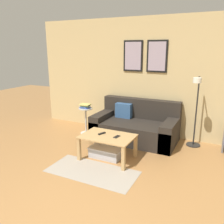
{
  "coord_description": "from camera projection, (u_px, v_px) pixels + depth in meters",
  "views": [
    {
      "loc": [
        1.52,
        -1.44,
        1.9
      ],
      "look_at": [
        -0.19,
        2.05,
        0.85
      ],
      "focal_mm": 38.0,
      "sensor_mm": 36.0,
      "label": 1
    }
  ],
  "objects": [
    {
      "name": "wall_back",
      "position": [
        150.0,
        77.0,
        5.15
      ],
      "size": [
        5.6,
        0.09,
        2.55
      ],
      "color": "tan",
      "rests_on": "ground_plane"
    },
    {
      "name": "area_rug",
      "position": [
        92.0,
        171.0,
        3.77
      ],
      "size": [
        1.44,
        0.68,
        0.01
      ],
      "primitive_type": "cube",
      "color": "#A39989",
      "rests_on": "ground_plane"
    },
    {
      "name": "couch",
      "position": [
        136.0,
        127.0,
        5.05
      ],
      "size": [
        1.73,
        0.93,
        0.83
      ],
      "color": "#28231E",
      "rests_on": "ground_plane"
    },
    {
      "name": "coffee_table",
      "position": [
        108.0,
        140.0,
        4.13
      ],
      "size": [
        0.92,
        0.62,
        0.43
      ],
      "color": "tan",
      "rests_on": "ground_plane"
    },
    {
      "name": "storage_bin",
      "position": [
        106.0,
        152.0,
        4.26
      ],
      "size": [
        0.58,
        0.36,
        0.19
      ],
      "color": "#B2B2B7",
      "rests_on": "ground_plane"
    },
    {
      "name": "floor_lamp",
      "position": [
        196.0,
        110.0,
        4.48
      ],
      "size": [
        0.27,
        0.53,
        1.4
      ],
      "color": "black",
      "rests_on": "ground_plane"
    },
    {
      "name": "side_table",
      "position": [
        86.0,
        118.0,
        5.39
      ],
      "size": [
        0.31,
        0.31,
        0.6
      ],
      "color": "silver",
      "rests_on": "ground_plane"
    },
    {
      "name": "book_stack",
      "position": [
        85.0,
        106.0,
        5.33
      ],
      "size": [
        0.25,
        0.2,
        0.09
      ],
      "color": "#335199",
      "rests_on": "side_table"
    },
    {
      "name": "remote_control",
      "position": [
        102.0,
        133.0,
        4.2
      ],
      "size": [
        0.09,
        0.15,
        0.02
      ],
      "primitive_type": "cube",
      "rotation": [
        0.0,
        0.0,
        -0.38
      ],
      "color": "black",
      "rests_on": "coffee_table"
    },
    {
      "name": "cell_phone",
      "position": [
        117.0,
        137.0,
        4.06
      ],
      "size": [
        0.08,
        0.15,
        0.01
      ],
      "primitive_type": "cube",
      "rotation": [
        0.0,
        0.0,
        -0.13
      ],
      "color": "black",
      "rests_on": "coffee_table"
    }
  ]
}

